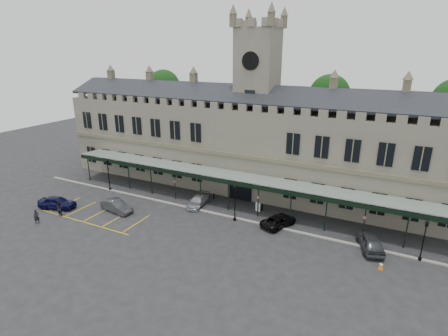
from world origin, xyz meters
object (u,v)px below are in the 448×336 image
at_px(sign_board, 258,207).
at_px(person_b, 60,208).
at_px(lamp_post_left, 108,172).
at_px(car_left_b, 117,206).
at_px(car_taxi, 198,201).
at_px(traffic_cone, 381,266).
at_px(lamp_post_mid, 235,199).
at_px(station_building, 255,145).
at_px(car_van, 279,221).
at_px(lamp_post_right, 424,237).
at_px(car_left_a, 57,202).
at_px(car_right_a, 370,242).
at_px(person_a, 37,217).
at_px(clock_tower, 257,98).

xyz_separation_m(sign_board, person_b, (-21.31, -11.89, 0.34)).
bearing_deg(lamp_post_left, car_left_b, -40.02).
bearing_deg(car_taxi, traffic_cone, -17.19).
bearing_deg(car_left_b, lamp_post_mid, -64.70).
distance_m(station_building, car_van, 13.45).
xyz_separation_m(lamp_post_right, car_left_a, (-41.24, -7.52, -1.76)).
bearing_deg(car_van, lamp_post_left, 24.23).
distance_m(traffic_cone, person_b, 36.41).
bearing_deg(car_right_a, car_van, -23.40).
xyz_separation_m(station_building, car_right_a, (16.89, -10.55, -5.64)).
bearing_deg(sign_board, lamp_post_mid, -99.36).
relative_size(station_building, sign_board, 51.74).
bearing_deg(car_taxi, person_b, -149.58).
bearing_deg(person_a, lamp_post_left, 25.10).
relative_size(lamp_post_right, car_left_b, 0.95).
distance_m(clock_tower, lamp_post_right, 26.12).
height_order(sign_board, person_b, person_b).
relative_size(station_building, lamp_post_mid, 12.85).
bearing_deg(person_a, lamp_post_mid, -35.85).
bearing_deg(car_taxi, station_building, 59.97).
relative_size(clock_tower, lamp_post_left, 5.14).
xyz_separation_m(station_building, person_b, (-17.83, -19.22, -5.56)).
distance_m(car_taxi, person_b, 16.95).
height_order(lamp_post_right, car_right_a, lamp_post_right).
xyz_separation_m(lamp_post_mid, car_left_b, (-14.30, -4.38, -2.02)).
distance_m(clock_tower, car_left_a, 29.52).
height_order(lamp_post_left, person_b, lamp_post_left).
relative_size(traffic_cone, person_b, 0.40).
height_order(lamp_post_mid, car_van, lamp_post_mid).
relative_size(sign_board, car_left_b, 0.25).
distance_m(car_left_b, person_a, 8.96).
relative_size(car_left_a, person_a, 2.72).
xyz_separation_m(traffic_cone, person_a, (-36.53, -8.25, 0.51)).
bearing_deg(clock_tower, sign_board, -64.90).
distance_m(lamp_post_right, sign_board, 18.33).
height_order(clock_tower, person_b, clock_tower).
bearing_deg(car_left_b, car_right_a, -72.45).
height_order(car_left_b, car_right_a, car_right_a).
bearing_deg(clock_tower, car_left_a, -137.60).
distance_m(station_building, person_b, 26.80).
xyz_separation_m(traffic_cone, car_van, (-11.13, 3.84, 0.29)).
height_order(clock_tower, car_right_a, clock_tower).
relative_size(clock_tower, lamp_post_right, 5.73).
distance_m(car_right_a, person_b, 35.79).
bearing_deg(person_a, station_building, -14.21).
bearing_deg(clock_tower, car_taxi, -114.07).
distance_m(clock_tower, lamp_post_mid, 15.25).
xyz_separation_m(clock_tower, car_left_a, (-19.82, -18.10, -12.31)).
bearing_deg(car_right_a, person_b, -5.44).
xyz_separation_m(sign_board, car_taxi, (-7.63, -1.88, 0.08)).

